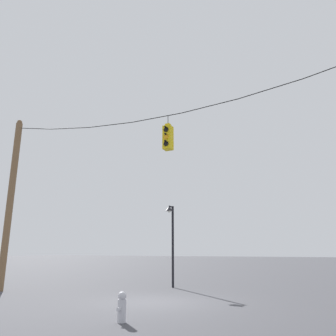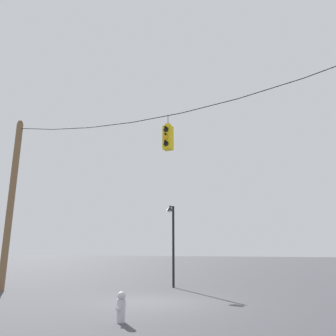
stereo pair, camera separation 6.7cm
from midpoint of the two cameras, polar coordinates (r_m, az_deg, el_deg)
ground_plane at (r=12.73m, az=-2.12°, el=-22.31°), size 200.00×200.00×0.00m
utility_pole_left at (r=17.82m, az=-25.56°, el=-5.14°), size 0.32×0.32×8.39m
span_wire at (r=13.72m, az=-2.00°, el=9.82°), size 15.90×0.03×0.89m
traffic_light_over_intersection at (r=13.03m, az=0.13°, el=5.34°), size 0.34×0.46×1.43m
street_lamp at (r=17.28m, az=0.78°, el=-10.64°), size 0.40×0.70×4.10m
fire_hydrant at (r=9.30m, az=-7.93°, el=-22.81°), size 0.22×0.30×0.75m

